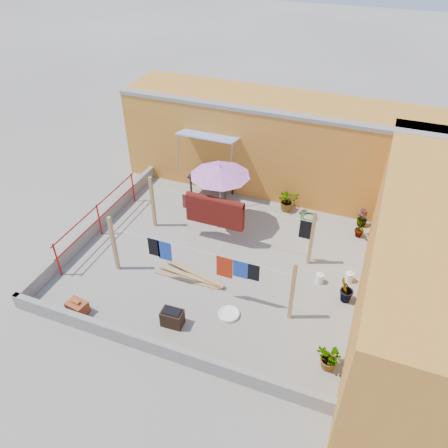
{
  "coord_description": "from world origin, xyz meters",
  "views": [
    {
      "loc": [
        3.66,
        -8.91,
        8.47
      ],
      "look_at": [
        0.08,
        0.3,
        1.1
      ],
      "focal_mm": 35.0,
      "sensor_mm": 36.0,
      "label": 1
    }
  ],
  "objects_px": {
    "brick_stack": "(78,308)",
    "water_jug_a": "(319,278)",
    "patio_umbrella": "(220,172)",
    "plant_back_a": "(288,200)",
    "brazier": "(172,318)",
    "water_jug_b": "(349,277)",
    "outdoor_table": "(212,178)",
    "green_hose": "(309,217)",
    "white_basin": "(229,314)"
  },
  "relations": [
    {
      "from": "brazier",
      "to": "plant_back_a",
      "type": "distance_m",
      "value": 6.02
    },
    {
      "from": "brazier",
      "to": "water_jug_b",
      "type": "height_order",
      "value": "brazier"
    },
    {
      "from": "brick_stack",
      "to": "white_basin",
      "type": "height_order",
      "value": "brick_stack"
    },
    {
      "from": "water_jug_a",
      "to": "outdoor_table",
      "type": "bearing_deg",
      "value": 145.34
    },
    {
      "from": "plant_back_a",
      "to": "outdoor_table",
      "type": "bearing_deg",
      "value": -180.0
    },
    {
      "from": "water_jug_b",
      "to": "outdoor_table",
      "type": "bearing_deg",
      "value": 152.19
    },
    {
      "from": "white_basin",
      "to": "plant_back_a",
      "type": "xyz_separation_m",
      "value": [
        0.18,
        5.1,
        0.34
      ]
    },
    {
      "from": "patio_umbrella",
      "to": "brazier",
      "type": "distance_m",
      "value": 4.61
    },
    {
      "from": "water_jug_a",
      "to": "green_hose",
      "type": "bearing_deg",
      "value": 107.56
    },
    {
      "from": "brazier",
      "to": "brick_stack",
      "type": "bearing_deg",
      "value": -167.43
    },
    {
      "from": "brazier",
      "to": "white_basin",
      "type": "bearing_deg",
      "value": 32.67
    },
    {
      "from": "white_basin",
      "to": "water_jug_b",
      "type": "height_order",
      "value": "water_jug_b"
    },
    {
      "from": "brazier",
      "to": "patio_umbrella",
      "type": "bearing_deg",
      "value": 95.55
    },
    {
      "from": "brick_stack",
      "to": "plant_back_a",
      "type": "xyz_separation_m",
      "value": [
        3.78,
        6.4,
        0.2
      ]
    },
    {
      "from": "water_jug_b",
      "to": "white_basin",
      "type": "bearing_deg",
      "value": -138.35
    },
    {
      "from": "brazier",
      "to": "plant_back_a",
      "type": "bearing_deg",
      "value": 76.83
    },
    {
      "from": "patio_umbrella",
      "to": "water_jug_b",
      "type": "bearing_deg",
      "value": -15.02
    },
    {
      "from": "outdoor_table",
      "to": "brick_stack",
      "type": "height_order",
      "value": "outdoor_table"
    },
    {
      "from": "water_jug_a",
      "to": "green_hose",
      "type": "relative_size",
      "value": 0.6
    },
    {
      "from": "patio_umbrella",
      "to": "brick_stack",
      "type": "bearing_deg",
      "value": -112.61
    },
    {
      "from": "brick_stack",
      "to": "water_jug_a",
      "type": "bearing_deg",
      "value": 31.05
    },
    {
      "from": "outdoor_table",
      "to": "white_basin",
      "type": "xyz_separation_m",
      "value": [
        2.58,
        -5.1,
        -0.6
      ]
    },
    {
      "from": "outdoor_table",
      "to": "green_hose",
      "type": "xyz_separation_m",
      "value": [
        3.55,
        -0.19,
        -0.61
      ]
    },
    {
      "from": "patio_umbrella",
      "to": "plant_back_a",
      "type": "height_order",
      "value": "patio_umbrella"
    },
    {
      "from": "white_basin",
      "to": "plant_back_a",
      "type": "distance_m",
      "value": 5.11
    },
    {
      "from": "green_hose",
      "to": "plant_back_a",
      "type": "height_order",
      "value": "plant_back_a"
    },
    {
      "from": "outdoor_table",
      "to": "water_jug_a",
      "type": "xyz_separation_m",
      "value": [
        4.47,
        -3.09,
        -0.5
      ]
    },
    {
      "from": "water_jug_a",
      "to": "plant_back_a",
      "type": "distance_m",
      "value": 3.54
    },
    {
      "from": "patio_umbrella",
      "to": "plant_back_a",
      "type": "relative_size",
      "value": 2.82
    },
    {
      "from": "outdoor_table",
      "to": "water_jug_a",
      "type": "relative_size",
      "value": 4.64
    },
    {
      "from": "patio_umbrella",
      "to": "brazier",
      "type": "bearing_deg",
      "value": -84.45
    },
    {
      "from": "plant_back_a",
      "to": "water_jug_a",
      "type": "bearing_deg",
      "value": -60.98
    },
    {
      "from": "water_jug_b",
      "to": "plant_back_a",
      "type": "relative_size",
      "value": 0.45
    },
    {
      "from": "brazier",
      "to": "green_hose",
      "type": "height_order",
      "value": "brazier"
    },
    {
      "from": "green_hose",
      "to": "water_jug_a",
      "type": "bearing_deg",
      "value": -72.44
    },
    {
      "from": "patio_umbrella",
      "to": "green_hose",
      "type": "relative_size",
      "value": 3.86
    },
    {
      "from": "white_basin",
      "to": "green_hose",
      "type": "xyz_separation_m",
      "value": [
        0.98,
        4.9,
        -0.01
      ]
    },
    {
      "from": "patio_umbrella",
      "to": "plant_back_a",
      "type": "xyz_separation_m",
      "value": [
        1.79,
        1.61,
        -1.59
      ]
    },
    {
      "from": "patio_umbrella",
      "to": "white_basin",
      "type": "relative_size",
      "value": 4.02
    },
    {
      "from": "brick_stack",
      "to": "green_hose",
      "type": "bearing_deg",
      "value": 53.58
    },
    {
      "from": "brick_stack",
      "to": "water_jug_a",
      "type": "distance_m",
      "value": 6.41
    },
    {
      "from": "patio_umbrella",
      "to": "plant_back_a",
      "type": "bearing_deg",
      "value": 42.06
    },
    {
      "from": "outdoor_table",
      "to": "water_jug_b",
      "type": "relative_size",
      "value": 4.53
    },
    {
      "from": "white_basin",
      "to": "plant_back_a",
      "type": "bearing_deg",
      "value": 88.01
    },
    {
      "from": "white_basin",
      "to": "water_jug_b",
      "type": "xyz_separation_m",
      "value": [
        2.64,
        2.35,
        0.1
      ]
    },
    {
      "from": "brazier",
      "to": "water_jug_b",
      "type": "xyz_separation_m",
      "value": [
        3.83,
        3.11,
        -0.08
      ]
    },
    {
      "from": "brick_stack",
      "to": "patio_umbrella",
      "type": "bearing_deg",
      "value": 67.39
    },
    {
      "from": "brick_stack",
      "to": "plant_back_a",
      "type": "bearing_deg",
      "value": 59.43
    },
    {
      "from": "patio_umbrella",
      "to": "brick_stack",
      "type": "height_order",
      "value": "patio_umbrella"
    },
    {
      "from": "patio_umbrella",
      "to": "green_hose",
      "type": "height_order",
      "value": "patio_umbrella"
    }
  ]
}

